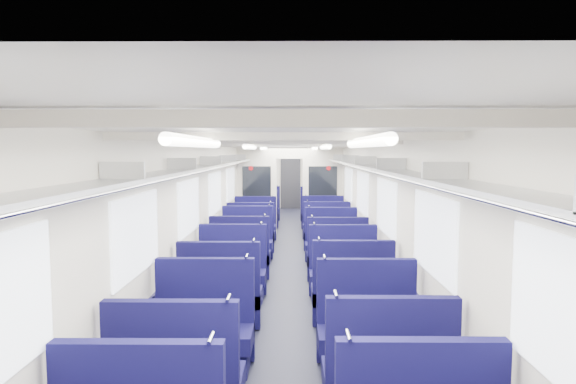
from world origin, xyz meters
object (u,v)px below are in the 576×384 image
object	(u,v)px
seat_13	(337,260)
seat_23	(317,211)
seat_11	(344,277)
bulkhead	(290,188)
seat_16	(251,236)
seat_7	(368,336)
seat_10	(232,276)
seat_15	(331,247)
seat_20	(261,216)
end_door	(291,182)
seat_18	(255,228)
seat_12	(240,258)
seat_14	(247,244)
seat_8	(221,299)
seat_9	(352,297)
seat_17	(327,235)
seat_21	(319,217)
seat_5	(387,384)
seat_19	(323,227)
seat_6	(203,334)

from	to	relation	value
seat_13	seat_23	world-z (taller)	same
seat_11	bulkhead	bearing A→B (deg)	98.12
seat_11	seat_16	bearing A→B (deg)	115.95
seat_7	seat_13	size ratio (longest dim) A/B	1.00
seat_10	seat_15	size ratio (longest dim) A/B	1.00
seat_20	end_door	bearing A→B (deg)	80.25
end_door	seat_16	world-z (taller)	end_door
seat_15	seat_18	size ratio (longest dim) A/B	1.00
seat_7	seat_12	xyz separation A→B (m)	(-1.66, 3.54, 0.00)
seat_14	seat_13	bearing A→B (deg)	-39.86
seat_8	seat_9	size ratio (longest dim) A/B	1.00
seat_17	seat_20	size ratio (longest dim) A/B	1.00
seat_21	seat_7	bearing A→B (deg)	-90.00
seat_5	seat_13	xyz separation A→B (m)	(0.00, 4.44, 0.00)
seat_5	seat_18	world-z (taller)	same
seat_11	seat_13	distance (m)	1.11
seat_19	seat_20	xyz separation A→B (m)	(-1.66, 1.96, 0.00)
seat_6	seat_21	size ratio (longest dim) A/B	1.00
seat_12	seat_20	bearing A→B (deg)	90.00
seat_6	seat_16	distance (m)	5.71
bulkhead	seat_10	distance (m)	5.90
seat_20	seat_21	size ratio (longest dim) A/B	1.00
seat_11	seat_14	bearing A→B (deg)	123.67
seat_14	seat_21	xyz separation A→B (m)	(1.66, 4.12, 0.00)
seat_7	seat_23	world-z (taller)	same
end_door	seat_12	distance (m)	10.37
seat_6	seat_13	distance (m)	3.79
seat_6	seat_18	size ratio (longest dim) A/B	1.00
seat_10	seat_8	bearing A→B (deg)	-90.00
seat_14	seat_16	xyz separation A→B (m)	(0.00, 0.92, 0.00)
seat_9	seat_6	bearing A→B (deg)	-142.00
seat_21	seat_18	bearing A→B (deg)	-129.12
seat_17	seat_19	bearing A→B (deg)	90.00
seat_11	seat_12	bearing A→B (deg)	143.62
seat_6	seat_8	world-z (taller)	same
seat_18	seat_23	distance (m)	3.66
bulkhead	seat_23	xyz separation A→B (m)	(0.83, 2.01, -0.88)
seat_11	seat_16	xyz separation A→B (m)	(-1.66, 3.41, 0.00)
seat_12	seat_17	size ratio (longest dim) A/B	1.00
seat_11	seat_18	world-z (taller)	same
seat_13	seat_16	size ratio (longest dim) A/B	1.00
seat_23	seat_12	bearing A→B (deg)	-104.10
seat_6	seat_13	size ratio (longest dim) A/B	1.00
bulkhead	seat_23	world-z (taller)	bulkhead
seat_6	seat_14	xyz separation A→B (m)	(0.00, 4.79, 0.00)
seat_19	seat_20	size ratio (longest dim) A/B	1.00
seat_12	seat_21	world-z (taller)	same
seat_6	seat_9	size ratio (longest dim) A/B	1.00
seat_20	seat_19	bearing A→B (deg)	-49.79
seat_9	seat_23	bearing A→B (deg)	90.00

